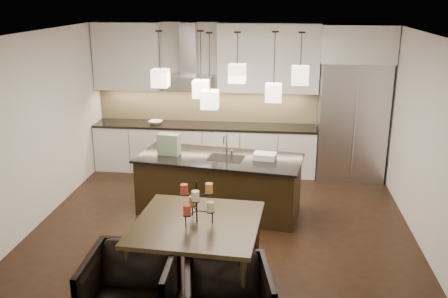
# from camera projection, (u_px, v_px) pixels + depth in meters

# --- Properties ---
(floor) EXTENTS (5.50, 5.50, 0.02)m
(floor) POSITION_uv_depth(u_px,v_px,m) (222.00, 228.00, 7.39)
(floor) COLOR black
(floor) RESTS_ON ground
(ceiling) EXTENTS (5.50, 5.50, 0.02)m
(ceiling) POSITION_uv_depth(u_px,v_px,m) (222.00, 33.00, 6.55)
(ceiling) COLOR white
(ceiling) RESTS_ON wall_back
(wall_back) EXTENTS (5.50, 0.02, 2.80)m
(wall_back) POSITION_uv_depth(u_px,v_px,m) (239.00, 97.00, 9.58)
(wall_back) COLOR silver
(wall_back) RESTS_ON ground
(wall_front) EXTENTS (5.50, 0.02, 2.80)m
(wall_front) POSITION_uv_depth(u_px,v_px,m) (186.00, 222.00, 4.35)
(wall_front) COLOR silver
(wall_front) RESTS_ON ground
(wall_left) EXTENTS (0.02, 5.50, 2.80)m
(wall_left) POSITION_uv_depth(u_px,v_px,m) (34.00, 130.00, 7.26)
(wall_left) COLOR silver
(wall_left) RESTS_ON ground
(wall_right) EXTENTS (0.02, 5.50, 2.80)m
(wall_right) POSITION_uv_depth(u_px,v_px,m) (427.00, 142.00, 6.67)
(wall_right) COLOR silver
(wall_right) RESTS_ON ground
(refrigerator) EXTENTS (1.20, 0.72, 2.15)m
(refrigerator) POSITION_uv_depth(u_px,v_px,m) (351.00, 121.00, 9.10)
(refrigerator) COLOR #B7B7BA
(refrigerator) RESTS_ON floor
(fridge_panel) EXTENTS (1.26, 0.72, 0.65)m
(fridge_panel) POSITION_uv_depth(u_px,v_px,m) (358.00, 43.00, 8.68)
(fridge_panel) COLOR silver
(fridge_panel) RESTS_ON refrigerator
(lower_cabinets) EXTENTS (4.21, 0.62, 0.88)m
(lower_cabinets) POSITION_uv_depth(u_px,v_px,m) (205.00, 149.00, 9.63)
(lower_cabinets) COLOR silver
(lower_cabinets) RESTS_ON floor
(countertop) EXTENTS (4.21, 0.66, 0.04)m
(countertop) POSITION_uv_depth(u_px,v_px,m) (204.00, 126.00, 9.49)
(countertop) COLOR black
(countertop) RESTS_ON lower_cabinets
(backsplash) EXTENTS (4.21, 0.02, 0.63)m
(backsplash) POSITION_uv_depth(u_px,v_px,m) (207.00, 105.00, 9.67)
(backsplash) COLOR tan
(backsplash) RESTS_ON countertop
(upper_cab_left) EXTENTS (1.25, 0.35, 1.25)m
(upper_cab_left) POSITION_uv_depth(u_px,v_px,m) (127.00, 56.00, 9.40)
(upper_cab_left) COLOR silver
(upper_cab_left) RESTS_ON wall_back
(upper_cab_right) EXTENTS (1.85, 0.35, 1.25)m
(upper_cab_right) POSITION_uv_depth(u_px,v_px,m) (268.00, 58.00, 9.11)
(upper_cab_right) COLOR silver
(upper_cab_right) RESTS_ON wall_back
(hood_canopy) EXTENTS (0.90, 0.52, 0.24)m
(hood_canopy) POSITION_uv_depth(u_px,v_px,m) (188.00, 82.00, 9.32)
(hood_canopy) COLOR #B7B7BA
(hood_canopy) RESTS_ON wall_back
(hood_chimney) EXTENTS (0.30, 0.28, 0.96)m
(hood_chimney) POSITION_uv_depth(u_px,v_px,m) (189.00, 49.00, 9.25)
(hood_chimney) COLOR #B7B7BA
(hood_chimney) RESTS_ON hood_canopy
(fruit_bowl) EXTENTS (0.29, 0.29, 0.06)m
(fruit_bowl) POSITION_uv_depth(u_px,v_px,m) (155.00, 122.00, 9.52)
(fruit_bowl) COLOR silver
(fruit_bowl) RESTS_ON countertop
(island_body) EXTENTS (2.56, 1.32, 0.86)m
(island_body) POSITION_uv_depth(u_px,v_px,m) (219.00, 185.00, 7.81)
(island_body) COLOR black
(island_body) RESTS_ON floor
(island_top) EXTENTS (2.65, 1.41, 0.04)m
(island_top) POSITION_uv_depth(u_px,v_px,m) (219.00, 158.00, 7.68)
(island_top) COLOR black
(island_top) RESTS_ON island_body
(faucet) EXTENTS (0.13, 0.25, 0.37)m
(faucet) POSITION_uv_depth(u_px,v_px,m) (227.00, 144.00, 7.69)
(faucet) COLOR silver
(faucet) RESTS_ON island_top
(tote_bag) EXTENTS (0.35, 0.22, 0.33)m
(tote_bag) POSITION_uv_depth(u_px,v_px,m) (169.00, 144.00, 7.76)
(tote_bag) COLOR #144C21
(tote_bag) RESTS_ON island_top
(food_container) EXTENTS (0.36, 0.28, 0.10)m
(food_container) POSITION_uv_depth(u_px,v_px,m) (265.00, 156.00, 7.56)
(food_container) COLOR silver
(food_container) RESTS_ON island_top
(dining_table) EXTENTS (1.48, 1.48, 0.84)m
(dining_table) POSITION_uv_depth(u_px,v_px,m) (198.00, 255.00, 5.77)
(dining_table) COLOR black
(dining_table) RESTS_ON floor
(candelabra) EXTENTS (0.43, 0.43, 0.49)m
(candelabra) POSITION_uv_depth(u_px,v_px,m) (197.00, 202.00, 5.57)
(candelabra) COLOR black
(candelabra) RESTS_ON dining_table
(candle_a) EXTENTS (0.09, 0.09, 0.11)m
(candle_a) POSITION_uv_depth(u_px,v_px,m) (210.00, 207.00, 5.56)
(candle_a) COLOR beige
(candle_a) RESTS_ON candelabra
(candle_b) EXTENTS (0.09, 0.09, 0.11)m
(candle_b) POSITION_uv_depth(u_px,v_px,m) (193.00, 200.00, 5.72)
(candle_b) COLOR #C18236
(candle_b) RESTS_ON candelabra
(candle_c) EXTENTS (0.09, 0.09, 0.11)m
(candle_c) POSITION_uv_depth(u_px,v_px,m) (187.00, 210.00, 5.47)
(candle_c) COLOR #A93724
(candle_c) RESTS_ON candelabra
(candle_d) EXTENTS (0.09, 0.09, 0.11)m
(candle_d) POSITION_uv_depth(u_px,v_px,m) (209.00, 188.00, 5.60)
(candle_d) COLOR #C18236
(candle_d) RESTS_ON candelabra
(candle_e) EXTENTS (0.09, 0.09, 0.11)m
(candle_e) POSITION_uv_depth(u_px,v_px,m) (184.00, 189.00, 5.57)
(candle_e) COLOR #A93724
(candle_e) RESTS_ON candelabra
(candle_f) EXTENTS (0.09, 0.09, 0.11)m
(candle_f) POSITION_uv_depth(u_px,v_px,m) (195.00, 196.00, 5.39)
(candle_f) COLOR beige
(candle_f) RESTS_ON candelabra
(armchair_left) EXTENTS (0.91, 0.94, 0.83)m
(armchair_left) POSITION_uv_depth(u_px,v_px,m) (131.00, 292.00, 5.06)
(armchair_left) COLOR black
(armchair_left) RESTS_ON floor
(pendant_a) EXTENTS (0.24, 0.24, 0.26)m
(pendant_a) POSITION_uv_depth(u_px,v_px,m) (160.00, 78.00, 7.37)
(pendant_a) COLOR beige
(pendant_a) RESTS_ON ceiling
(pendant_b) EXTENTS (0.24, 0.24, 0.26)m
(pendant_b) POSITION_uv_depth(u_px,v_px,m) (201.00, 89.00, 7.47)
(pendant_b) COLOR beige
(pendant_b) RESTS_ON ceiling
(pendant_c) EXTENTS (0.24, 0.24, 0.26)m
(pendant_c) POSITION_uv_depth(u_px,v_px,m) (237.00, 73.00, 7.13)
(pendant_c) COLOR beige
(pendant_c) RESTS_ON ceiling
(pendant_d) EXTENTS (0.24, 0.24, 0.26)m
(pendant_d) POSITION_uv_depth(u_px,v_px,m) (273.00, 93.00, 7.31)
(pendant_d) COLOR beige
(pendant_d) RESTS_ON ceiling
(pendant_e) EXTENTS (0.24, 0.24, 0.26)m
(pendant_e) POSITION_uv_depth(u_px,v_px,m) (300.00, 75.00, 7.10)
(pendant_e) COLOR beige
(pendant_e) RESTS_ON ceiling
(pendant_f) EXTENTS (0.24, 0.24, 0.26)m
(pendant_f) POSITION_uv_depth(u_px,v_px,m) (210.00, 99.00, 7.15)
(pendant_f) COLOR beige
(pendant_f) RESTS_ON ceiling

